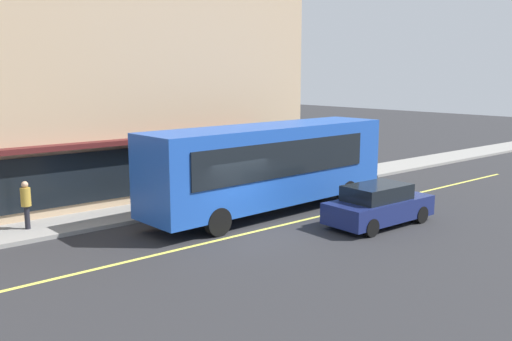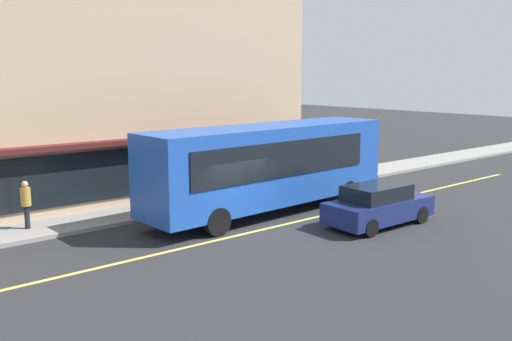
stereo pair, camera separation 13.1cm
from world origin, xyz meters
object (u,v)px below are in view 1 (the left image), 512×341
Objects in this scene: pedestrian_mid_block at (307,159)px; pedestrian_by_curb at (176,179)px; car_navy at (379,205)px; pedestrian_waiting at (26,200)px; bus at (270,164)px.

pedestrian_by_curb is (-8.25, -0.68, 0.06)m from pedestrian_mid_block.
car_navy is 8.16m from pedestrian_by_curb.
car_navy is 12.51m from pedestrian_waiting.
pedestrian_mid_block is at bearing 32.35° from bus.
pedestrian_waiting is (-14.09, -0.37, -0.03)m from pedestrian_mid_block.
bus reaches higher than pedestrian_waiting.
pedestrian_waiting is 0.92× the size of pedestrian_by_curb.
bus is 6.64× the size of pedestrian_waiting.
bus is 2.59× the size of car_navy.
bus is 6.12× the size of pedestrian_by_curb.
car_navy is 2.37× the size of pedestrian_by_curb.
bus is at bearing -48.72° from pedestrian_by_curb.
car_navy is (1.84, -3.93, -1.24)m from bus.
pedestrian_by_curb reaches higher than car_navy.
car_navy is at bearing -34.97° from pedestrian_waiting.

